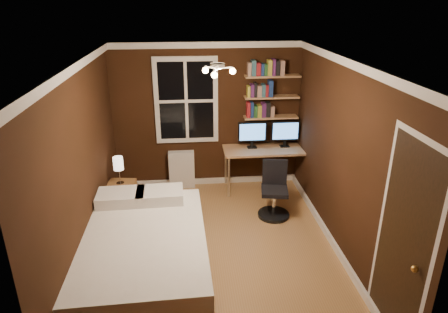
{
  "coord_description": "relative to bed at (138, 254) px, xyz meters",
  "views": [
    {
      "loc": [
        -0.36,
        -4.49,
        3.18
      ],
      "look_at": [
        0.13,
        0.45,
        1.17
      ],
      "focal_mm": 32.0,
      "sensor_mm": 36.0,
      "label": 1
    }
  ],
  "objects": [
    {
      "name": "desk_lamp",
      "position": [
        2.72,
        2.07,
        0.65
      ],
      "size": [
        0.14,
        0.32,
        0.44
      ],
      "primitive_type": null,
      "color": "silver",
      "rests_on": "desk"
    },
    {
      "name": "wall_back",
      "position": [
        0.99,
        2.54,
        0.93
      ],
      "size": [
        3.2,
        0.04,
        2.5
      ],
      "primitive_type": "cube",
      "color": "black",
      "rests_on": "ground"
    },
    {
      "name": "bookshelf_middle",
      "position": [
        2.07,
        2.42,
        1.28
      ],
      "size": [
        0.92,
        0.22,
        0.03
      ],
      "primitive_type": "cube",
      "color": "tan",
      "rests_on": "wall_back"
    },
    {
      "name": "wall_left",
      "position": [
        -0.61,
        0.44,
        0.93
      ],
      "size": [
        0.04,
        4.2,
        2.5
      ],
      "primitive_type": "cube",
      "color": "black",
      "rests_on": "ground"
    },
    {
      "name": "monitor_left",
      "position": [
        1.74,
        2.31,
        0.65
      ],
      "size": [
        0.49,
        0.12,
        0.46
      ],
      "primitive_type": null,
      "color": "black",
      "rests_on": "desk"
    },
    {
      "name": "bed",
      "position": [
        0.0,
        0.0,
        0.0
      ],
      "size": [
        1.65,
        2.26,
        0.75
      ],
      "rotation": [
        0.0,
        0.0,
        0.03
      ],
      "color": "brown",
      "rests_on": "ground"
    },
    {
      "name": "floor",
      "position": [
        0.99,
        0.44,
        -0.32
      ],
      "size": [
        4.2,
        4.2,
        0.0
      ],
      "primitive_type": "plane",
      "color": "olive",
      "rests_on": "ground"
    },
    {
      "name": "radiator",
      "position": [
        0.52,
        2.42,
        0.01
      ],
      "size": [
        0.45,
        0.16,
        0.67
      ],
      "primitive_type": "cube",
      "color": "silver",
      "rests_on": "ground"
    },
    {
      "name": "ceiling_fixture",
      "position": [
        0.99,
        0.34,
        2.08
      ],
      "size": [
        0.44,
        0.44,
        0.18
      ],
      "primitive_type": null,
      "color": "beige",
      "rests_on": "ceiling"
    },
    {
      "name": "desk",
      "position": [
        2.03,
        2.23,
        0.37
      ],
      "size": [
        1.57,
        0.59,
        0.75
      ],
      "color": "tan",
      "rests_on": "ground"
    },
    {
      "name": "books_row_lower",
      "position": [
        2.07,
        2.42,
        1.06
      ],
      "size": [
        0.42,
        0.16,
        0.23
      ],
      "primitive_type": null,
      "color": "maroon",
      "rests_on": "bookshelf_lower"
    },
    {
      "name": "wall_right",
      "position": [
        2.59,
        0.44,
        0.93
      ],
      "size": [
        0.04,
        4.2,
        2.5
      ],
      "primitive_type": "cube",
      "color": "black",
      "rests_on": "ground"
    },
    {
      "name": "ceiling",
      "position": [
        0.99,
        0.44,
        2.18
      ],
      "size": [
        3.2,
        4.2,
        0.02
      ],
      "primitive_type": "cube",
      "color": "white",
      "rests_on": "wall_back"
    },
    {
      "name": "nightstand",
      "position": [
        -0.41,
        1.59,
        -0.07
      ],
      "size": [
        0.46,
        0.46,
        0.51
      ],
      "primitive_type": "cube",
      "rotation": [
        0.0,
        0.0,
        -0.13
      ],
      "color": "brown",
      "rests_on": "ground"
    },
    {
      "name": "bedside_lamp",
      "position": [
        -0.41,
        1.59,
        0.4
      ],
      "size": [
        0.15,
        0.15,
        0.44
      ],
      "primitive_type": null,
      "color": "white",
      "rests_on": "nightstand"
    },
    {
      "name": "office_chair",
      "position": [
        1.93,
        1.29,
        -0.0
      ],
      "size": [
        0.48,
        0.48,
        0.88
      ],
      "rotation": [
        0.0,
        0.0,
        -0.17
      ],
      "color": "black",
      "rests_on": "ground"
    },
    {
      "name": "door",
      "position": [
        2.58,
        -1.11,
        0.7
      ],
      "size": [
        0.03,
        0.82,
        2.05
      ],
      "primitive_type": null,
      "color": "black",
      "rests_on": "ground"
    },
    {
      "name": "door_knob",
      "position": [
        2.54,
        -1.41,
        0.68
      ],
      "size": [
        0.06,
        0.06,
        0.06
      ],
      "primitive_type": "sphere",
      "color": "gold",
      "rests_on": "door"
    },
    {
      "name": "bookshelf_lower",
      "position": [
        2.07,
        2.42,
        0.93
      ],
      "size": [
        0.92,
        0.22,
        0.03
      ],
      "primitive_type": "cube",
      "color": "tan",
      "rests_on": "wall_back"
    },
    {
      "name": "monitor_right",
      "position": [
        2.31,
        2.31,
        0.65
      ],
      "size": [
        0.49,
        0.12,
        0.46
      ],
      "primitive_type": null,
      "color": "black",
      "rests_on": "desk"
    },
    {
      "name": "bookshelf_upper",
      "position": [
        2.07,
        2.42,
        1.63
      ],
      "size": [
        0.92,
        0.22,
        0.03
      ],
      "primitive_type": "cube",
      "color": "tan",
      "rests_on": "wall_back"
    },
    {
      "name": "books_row_upper",
      "position": [
        2.07,
        2.42,
        1.76
      ],
      "size": [
        0.54,
        0.16,
        0.23
      ],
      "primitive_type": null,
      "color": "#265A27",
      "rests_on": "bookshelf_upper"
    },
    {
      "name": "window",
      "position": [
        0.64,
        2.51,
        1.23
      ],
      "size": [
        1.06,
        0.06,
        1.46
      ],
      "primitive_type": "cube",
      "color": "silver",
      "rests_on": "wall_back"
    },
    {
      "name": "books_row_middle",
      "position": [
        2.07,
        2.42,
        1.41
      ],
      "size": [
        0.42,
        0.16,
        0.23
      ],
      "primitive_type": null,
      "color": "navy",
      "rests_on": "bookshelf_middle"
    }
  ]
}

